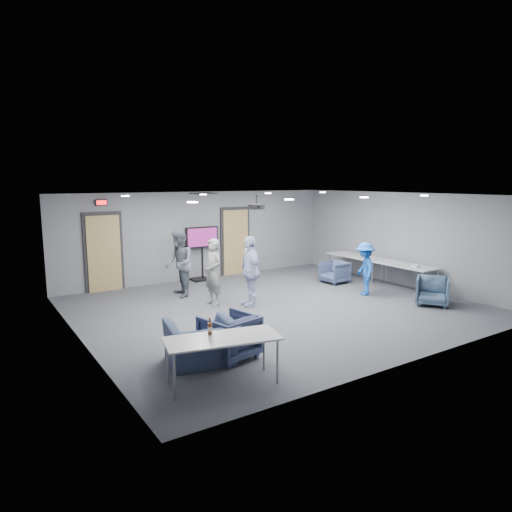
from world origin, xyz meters
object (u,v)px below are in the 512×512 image
chair_front_b (201,343)px  table_front_left (222,341)px  chair_right_a (334,272)px  bottle_front (210,328)px  person_c (250,271)px  table_right_b (404,266)px  person_b (179,263)px  chair_front_a (229,336)px  tv_stand (202,250)px  table_right_a (354,257)px  person_a (213,272)px  projector (257,207)px  person_d (365,269)px  chair_right_c (433,291)px  bottle_right (361,252)px

chair_front_b → table_front_left: 0.95m
chair_right_a → bottle_front: (-6.25, -4.00, 0.50)m
person_c → table_right_b: bearing=88.1°
person_b → chair_front_a: 4.53m
table_right_b → tv_stand: (-4.10, 4.27, 0.25)m
table_right_a → bottle_front: 8.33m
person_b → person_c: person_b is taller
person_a → table_right_b: (5.17, -1.54, -0.14)m
table_right_b → projector: 4.62m
person_d → table_right_a: (1.30, 1.67, -0.02)m
table_right_b → tv_stand: tv_stand is taller
person_d → tv_stand: bearing=-114.4°
bottle_front → projector: bearing=48.1°
chair_right_c → table_right_b: 1.59m
person_c → bottle_right: size_ratio=6.95×
table_right_a → chair_right_c: bearing=168.9°
person_d → chair_right_c: 1.81m
chair_right_c → bottle_front: bearing=-117.8°
person_a → chair_right_c: person_a is taller
chair_right_a → table_right_a: 1.05m
person_d → chair_front_b: 6.04m
bottle_right → projector: 4.63m
table_right_a → person_d: bearing=142.1°
person_c → table_front_left: 4.39m
chair_front_a → projector: bearing=-142.3°
chair_right_a → table_right_b: table_right_b is taller
chair_right_c → bottle_right: 3.38m
person_a → projector: size_ratio=4.69×
table_right_b → tv_stand: size_ratio=1.14×
person_c → person_a: bearing=-116.3°
person_c → chair_front_a: size_ratio=2.03×
chair_front_b → table_right_b: (7.05, 1.58, 0.32)m
chair_front_b → bottle_front: size_ratio=4.09×
table_right_b → bottle_front: bearing=107.4°
chair_front_a → bottle_right: (6.72, 3.45, 0.44)m
chair_front_b → projector: projector is taller
bottle_right → tv_stand: tv_stand is taller
person_a → chair_right_c: size_ratio=2.13×
person_c → person_b: bearing=-137.7°
person_d → table_front_left: person_d is taller
person_a → tv_stand: bearing=151.8°
table_right_a → table_front_left: same height
person_d → chair_right_a: (0.33, 1.51, -0.38)m
chair_right_a → table_front_left: table_front_left is taller
person_a → person_b: person_b is taller
chair_front_b → chair_right_a: bearing=-139.9°
person_c → person_d: bearing=87.1°
tv_stand → chair_right_a: bearing=-38.9°
person_d → table_front_left: 6.42m
person_d → table_front_left: bearing=-34.2°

